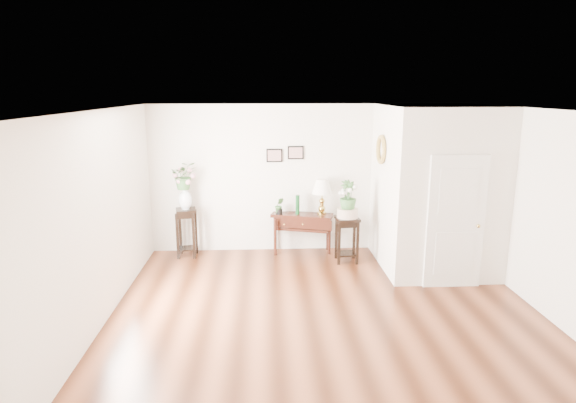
{
  "coord_description": "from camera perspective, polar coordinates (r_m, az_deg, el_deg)",
  "views": [
    {
      "loc": [
        -0.85,
        -6.24,
        3.05
      ],
      "look_at": [
        -0.47,
        1.3,
        1.29
      ],
      "focal_mm": 30.0,
      "sensor_mm": 36.0,
      "label": 1
    }
  ],
  "objects": [
    {
      "name": "art_print_left",
      "position": [
        9.05,
        -1.62,
        5.48
      ],
      "size": [
        0.3,
        0.02,
        0.25
      ],
      "primitive_type": "cube",
      "color": "black",
      "rests_on": "wall_back"
    },
    {
      "name": "partition",
      "position": [
        8.69,
        16.99,
        1.59
      ],
      "size": [
        1.8,
        1.95,
        2.8
      ],
      "primitive_type": "cube",
      "color": "silver",
      "rests_on": "floor"
    },
    {
      "name": "potted_plant",
      "position": [
        9.03,
        -1.04,
        -0.58
      ],
      "size": [
        0.17,
        0.14,
        0.3
      ],
      "primitive_type": "imported",
      "rotation": [
        0.0,
        0.0,
        0.05
      ],
      "color": "#34612F",
      "rests_on": "console_table"
    },
    {
      "name": "art_print_right",
      "position": [
        9.06,
        0.92,
        5.81
      ],
      "size": [
        0.3,
        0.02,
        0.25
      ],
      "primitive_type": "cube",
      "color": "black",
      "rests_on": "wall_back"
    },
    {
      "name": "narcissus",
      "position": [
        8.56,
        7.12,
        0.67
      ],
      "size": [
        0.4,
        0.4,
        0.55
      ],
      "primitive_type": "imported",
      "rotation": [
        0.0,
        0.0,
        0.4
      ],
      "color": "#34612F",
      "rests_on": "ceramic_bowl"
    },
    {
      "name": "plant_stand_b",
      "position": [
        8.77,
        6.98,
        -4.49
      ],
      "size": [
        0.43,
        0.43,
        0.83
      ],
      "primitive_type": "cube",
      "rotation": [
        0.0,
        0.0,
        0.11
      ],
      "color": "black",
      "rests_on": "floor"
    },
    {
      "name": "ceiling",
      "position": [
        6.3,
        4.93,
        10.79
      ],
      "size": [
        6.0,
        5.5,
        0.02
      ],
      "primitive_type": "cube",
      "color": "white",
      "rests_on": "ground"
    },
    {
      "name": "floor",
      "position": [
        6.99,
        4.47,
        -12.79
      ],
      "size": [
        6.0,
        5.5,
        0.02
      ],
      "primitive_type": "cube",
      "color": "brown",
      "rests_on": "ground"
    },
    {
      "name": "door",
      "position": [
        7.86,
        19.25,
        -2.38
      ],
      "size": [
        0.9,
        0.05,
        2.1
      ],
      "primitive_type": "cube",
      "color": "silver",
      "rests_on": "floor"
    },
    {
      "name": "table_lamp",
      "position": [
        9.04,
        4.05,
        0.7
      ],
      "size": [
        0.49,
        0.49,
        0.67
      ],
      "primitive_type": "cube",
      "rotation": [
        0.0,
        0.0,
        -0.37
      ],
      "color": "#B1913C",
      "rests_on": "console_table"
    },
    {
      "name": "wall_ornament",
      "position": [
        8.44,
        10.95,
        6.06
      ],
      "size": [
        0.07,
        0.51,
        0.51
      ],
      "primitive_type": "torus",
      "rotation": [
        0.0,
        1.57,
        0.0
      ],
      "color": "tan",
      "rests_on": "partition"
    },
    {
      "name": "wall_back",
      "position": [
        9.18,
        2.46,
        2.73
      ],
      "size": [
        6.0,
        0.02,
        2.8
      ],
      "primitive_type": "cube",
      "color": "silver",
      "rests_on": "ground"
    },
    {
      "name": "wall_right",
      "position": [
        7.51,
        28.02,
        -1.14
      ],
      "size": [
        0.02,
        5.5,
        2.8
      ],
      "primitive_type": "cube",
      "color": "silver",
      "rests_on": "ground"
    },
    {
      "name": "lily_arrangement",
      "position": [
        8.91,
        -12.23,
        3.22
      ],
      "size": [
        0.54,
        0.49,
        0.51
      ],
      "primitive_type": "imported",
      "rotation": [
        0.0,
        0.0,
        0.24
      ],
      "color": "#34612F",
      "rests_on": "porcelain_vase"
    },
    {
      "name": "ceramic_bowl",
      "position": [
        8.64,
        7.07,
        -1.37
      ],
      "size": [
        0.42,
        0.42,
        0.17
      ],
      "primitive_type": "cylinder",
      "rotation": [
        0.0,
        0.0,
        -0.12
      ],
      "color": "beige",
      "rests_on": "plant_stand_b"
    },
    {
      "name": "wall_left",
      "position": [
        6.8,
        -21.26,
        -1.84
      ],
      "size": [
        0.02,
        5.5,
        2.8
      ],
      "primitive_type": "cube",
      "color": "silver",
      "rests_on": "ground"
    },
    {
      "name": "plant_stand_a",
      "position": [
        9.16,
        -11.9,
        -3.64
      ],
      "size": [
        0.42,
        0.42,
        0.91
      ],
      "primitive_type": "cube",
      "rotation": [
        0.0,
        0.0,
        0.19
      ],
      "color": "black",
      "rests_on": "floor"
    },
    {
      "name": "console_table",
      "position": [
        9.19,
        1.66,
        -3.78
      ],
      "size": [
        1.21,
        0.69,
        0.76
      ],
      "primitive_type": "cube",
      "rotation": [
        0.0,
        0.0,
        -0.28
      ],
      "color": "black",
      "rests_on": "floor"
    },
    {
      "name": "green_vase",
      "position": [
        9.04,
        1.14,
        -0.44
      ],
      "size": [
        0.09,
        0.09,
        0.36
      ],
      "primitive_type": "cylinder",
      "rotation": [
        0.0,
        0.0,
        -0.29
      ],
      "color": "#0E3C18",
      "rests_on": "console_table"
    },
    {
      "name": "wall_front",
      "position": [
        3.95,
        10.0,
        -11.78
      ],
      "size": [
        6.0,
        0.02,
        2.8
      ],
      "primitive_type": "cube",
      "color": "silver",
      "rests_on": "ground"
    },
    {
      "name": "porcelain_vase",
      "position": [
        8.99,
        -12.1,
        0.52
      ],
      "size": [
        0.29,
        0.29,
        0.42
      ],
      "primitive_type": null,
      "rotation": [
        0.0,
        0.0,
        -0.24
      ],
      "color": "white",
      "rests_on": "plant_stand_a"
    }
  ]
}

